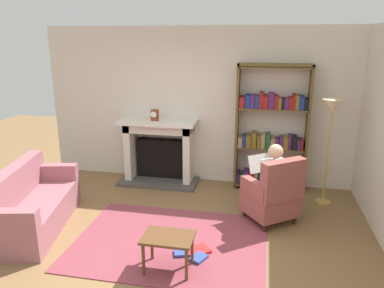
# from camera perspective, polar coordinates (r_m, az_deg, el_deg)

# --- Properties ---
(ground) EXTENTS (14.00, 14.00, 0.00)m
(ground) POSITION_cam_1_polar(r_m,az_deg,el_deg) (4.59, -4.37, -16.86)
(ground) COLOR brown
(back_wall) EXTENTS (5.60, 0.10, 2.70)m
(back_wall) POSITION_cam_1_polar(r_m,az_deg,el_deg) (6.44, 1.50, 5.92)
(back_wall) COLOR silver
(back_wall) RESTS_ON ground
(area_rug) EXTENTS (2.40, 1.80, 0.01)m
(area_rug) POSITION_cam_1_polar(r_m,az_deg,el_deg) (4.83, -3.38, -14.91)
(area_rug) COLOR brown
(area_rug) RESTS_ON ground
(fireplace) EXTENTS (1.38, 0.64, 1.14)m
(fireplace) POSITION_cam_1_polar(r_m,az_deg,el_deg) (6.54, -5.04, -0.76)
(fireplace) COLOR #4C4742
(fireplace) RESTS_ON ground
(mantel_clock) EXTENTS (0.14, 0.14, 0.18)m
(mantel_clock) POSITION_cam_1_polar(r_m,az_deg,el_deg) (6.30, -5.82, 4.51)
(mantel_clock) COLOR brown
(mantel_clock) RESTS_ON fireplace
(bookshelf) EXTENTS (1.18, 0.32, 2.11)m
(bookshelf) POSITION_cam_1_polar(r_m,az_deg,el_deg) (6.21, 12.24, 1.77)
(bookshelf) COLOR brown
(bookshelf) RESTS_ON ground
(armchair_reading) EXTENTS (0.88, 0.88, 0.97)m
(armchair_reading) POSITION_cam_1_polar(r_m,az_deg,el_deg) (5.22, 12.57, -7.66)
(armchair_reading) COLOR #331E14
(armchair_reading) RESTS_ON ground
(seated_reader) EXTENTS (0.56, 0.59, 1.14)m
(seated_reader) POSITION_cam_1_polar(r_m,az_deg,el_deg) (5.23, 11.91, -5.24)
(seated_reader) COLOR silver
(seated_reader) RESTS_ON ground
(sofa_floral) EXTENTS (1.07, 1.81, 0.85)m
(sofa_floral) POSITION_cam_1_polar(r_m,az_deg,el_deg) (5.45, -23.73, -8.83)
(sofa_floral) COLOR #9B5D66
(sofa_floral) RESTS_ON ground
(side_table) EXTENTS (0.56, 0.39, 0.42)m
(side_table) POSITION_cam_1_polar(r_m,az_deg,el_deg) (4.15, -3.74, -14.89)
(side_table) COLOR brown
(side_table) RESTS_ON ground
(scattered_books) EXTENTS (0.46, 0.43, 0.04)m
(scattered_books) POSITION_cam_1_polar(r_m,az_deg,el_deg) (4.56, 0.35, -16.62)
(scattered_books) COLOR #334CA5
(scattered_books) RESTS_ON area_rug
(floor_lamp) EXTENTS (0.32, 0.32, 1.64)m
(floor_lamp) POSITION_cam_1_polar(r_m,az_deg,el_deg) (5.77, 20.92, 4.06)
(floor_lamp) COLOR #B7933F
(floor_lamp) RESTS_ON ground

